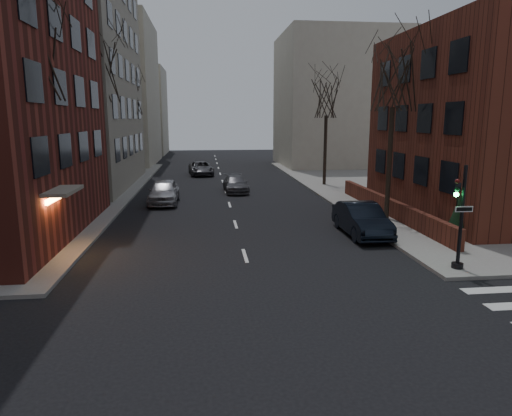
{
  "coord_description": "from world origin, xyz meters",
  "views": [
    {
      "loc": [
        -1.66,
        -6.91,
        5.84
      ],
      "look_at": [
        0.54,
        12.51,
        2.0
      ],
      "focal_mm": 32.0,
      "sensor_mm": 36.0,
      "label": 1
    }
  ],
  "objects_px": {
    "sandwich_board": "(434,226)",
    "evergreen_shrub": "(459,216)",
    "traffic_signal": "(459,224)",
    "parked_sedan": "(362,219)",
    "car_lane_silver": "(164,192)",
    "streetlamp_near": "(96,145)",
    "tree_right_a": "(394,78)",
    "tree_left_a": "(31,55)",
    "tree_left_b": "(96,72)",
    "streetlamp_far": "(140,134)",
    "car_lane_far": "(201,168)",
    "tree_left_c": "(130,96)",
    "car_lane_gray": "(236,184)",
    "tree_right_b": "(327,98)"
  },
  "relations": [
    {
      "from": "parked_sedan",
      "to": "evergreen_shrub",
      "type": "bearing_deg",
      "value": -20.17
    },
    {
      "from": "tree_right_a",
      "to": "parked_sedan",
      "type": "relative_size",
      "value": 1.96
    },
    {
      "from": "tree_left_a",
      "to": "car_lane_gray",
      "type": "bearing_deg",
      "value": 58.18
    },
    {
      "from": "car_lane_far",
      "to": "streetlamp_far",
      "type": "bearing_deg",
      "value": 167.21
    },
    {
      "from": "streetlamp_near",
      "to": "tree_left_c",
      "type": "bearing_deg",
      "value": 91.91
    },
    {
      "from": "tree_left_c",
      "to": "streetlamp_far",
      "type": "height_order",
      "value": "tree_left_c"
    },
    {
      "from": "car_lane_far",
      "to": "evergreen_shrub",
      "type": "height_order",
      "value": "evergreen_shrub"
    },
    {
      "from": "tree_left_a",
      "to": "car_lane_far",
      "type": "height_order",
      "value": "tree_left_a"
    },
    {
      "from": "traffic_signal",
      "to": "car_lane_far",
      "type": "xyz_separation_m",
      "value": [
        -9.97,
        32.23,
        -1.2
      ]
    },
    {
      "from": "parked_sedan",
      "to": "tree_left_c",
      "type": "bearing_deg",
      "value": 120.62
    },
    {
      "from": "sandwich_board",
      "to": "evergreen_shrub",
      "type": "xyz_separation_m",
      "value": [
        0.88,
        -0.69,
        0.67
      ]
    },
    {
      "from": "traffic_signal",
      "to": "streetlamp_near",
      "type": "relative_size",
      "value": 0.64
    },
    {
      "from": "streetlamp_far",
      "to": "car_lane_far",
      "type": "bearing_deg",
      "value": -7.2
    },
    {
      "from": "traffic_signal",
      "to": "tree_left_c",
      "type": "relative_size",
      "value": 0.41
    },
    {
      "from": "traffic_signal",
      "to": "parked_sedan",
      "type": "height_order",
      "value": "traffic_signal"
    },
    {
      "from": "tree_left_a",
      "to": "tree_left_b",
      "type": "height_order",
      "value": "tree_left_b"
    },
    {
      "from": "tree_left_b",
      "to": "evergreen_shrub",
      "type": "distance_m",
      "value": 24.33
    },
    {
      "from": "tree_left_b",
      "to": "car_lane_silver",
      "type": "distance_m",
      "value": 9.19
    },
    {
      "from": "tree_right_a",
      "to": "tree_right_b",
      "type": "relative_size",
      "value": 1.06
    },
    {
      "from": "tree_right_a",
      "to": "sandwich_board",
      "type": "relative_size",
      "value": 11.49
    },
    {
      "from": "traffic_signal",
      "to": "tree_left_c",
      "type": "bearing_deg",
      "value": 118.36
    },
    {
      "from": "tree_left_c",
      "to": "car_lane_gray",
      "type": "height_order",
      "value": "tree_left_c"
    },
    {
      "from": "car_lane_far",
      "to": "evergreen_shrub",
      "type": "bearing_deg",
      "value": -71.38
    },
    {
      "from": "sandwich_board",
      "to": "car_lane_silver",
      "type": "bearing_deg",
      "value": 119.54
    },
    {
      "from": "parked_sedan",
      "to": "tree_left_b",
      "type": "bearing_deg",
      "value": 143.25
    },
    {
      "from": "traffic_signal",
      "to": "car_lane_silver",
      "type": "height_order",
      "value": "traffic_signal"
    },
    {
      "from": "tree_right_b",
      "to": "tree_left_b",
      "type": "bearing_deg",
      "value": -161.18
    },
    {
      "from": "tree_left_b",
      "to": "tree_right_b",
      "type": "bearing_deg",
      "value": 18.82
    },
    {
      "from": "tree_left_a",
      "to": "car_lane_silver",
      "type": "xyz_separation_m",
      "value": [
        4.28,
        11.0,
        -7.63
      ]
    },
    {
      "from": "traffic_signal",
      "to": "sandwich_board",
      "type": "xyz_separation_m",
      "value": [
        1.68,
        5.03,
        -1.34
      ]
    },
    {
      "from": "traffic_signal",
      "to": "tree_left_a",
      "type": "bearing_deg",
      "value": 163.35
    },
    {
      "from": "tree_right_a",
      "to": "car_lane_silver",
      "type": "relative_size",
      "value": 1.98
    },
    {
      "from": "traffic_signal",
      "to": "parked_sedan",
      "type": "xyz_separation_m",
      "value": [
        -1.74,
        5.9,
        -1.09
      ]
    },
    {
      "from": "tree_right_a",
      "to": "sandwich_board",
      "type": "distance_m",
      "value": 8.49
    },
    {
      "from": "car_lane_far",
      "to": "traffic_signal",
      "type": "bearing_deg",
      "value": -78.39
    },
    {
      "from": "tree_left_c",
      "to": "car_lane_gray",
      "type": "relative_size",
      "value": 2.17
    },
    {
      "from": "tree_left_c",
      "to": "streetlamp_far",
      "type": "relative_size",
      "value": 1.55
    },
    {
      "from": "parked_sedan",
      "to": "streetlamp_far",
      "type": "bearing_deg",
      "value": 117.74
    },
    {
      "from": "tree_left_c",
      "to": "car_lane_gray",
      "type": "xyz_separation_m",
      "value": [
        9.6,
        -10.53,
        -7.38
      ]
    },
    {
      "from": "tree_left_b",
      "to": "streetlamp_near",
      "type": "relative_size",
      "value": 1.72
    },
    {
      "from": "tree_left_b",
      "to": "sandwich_board",
      "type": "bearing_deg",
      "value": -33.04
    },
    {
      "from": "tree_left_b",
      "to": "streetlamp_far",
      "type": "bearing_deg",
      "value": 87.85
    },
    {
      "from": "tree_left_b",
      "to": "car_lane_far",
      "type": "relative_size",
      "value": 2.11
    },
    {
      "from": "car_lane_silver",
      "to": "car_lane_far",
      "type": "xyz_separation_m",
      "value": [
        2.49,
        16.23,
        -0.13
      ]
    },
    {
      "from": "tree_right_b",
      "to": "streetlamp_far",
      "type": "distance_m",
      "value": 20.01
    },
    {
      "from": "car_lane_silver",
      "to": "tree_left_a",
      "type": "bearing_deg",
      "value": -110.72
    },
    {
      "from": "tree_left_b",
      "to": "streetlamp_near",
      "type": "height_order",
      "value": "tree_left_b"
    },
    {
      "from": "tree_left_a",
      "to": "tree_right_a",
      "type": "xyz_separation_m",
      "value": [
        17.6,
        4.0,
        -0.44
      ]
    },
    {
      "from": "car_lane_silver",
      "to": "streetlamp_near",
      "type": "bearing_deg",
      "value": -140.3
    },
    {
      "from": "streetlamp_near",
      "to": "car_lane_gray",
      "type": "bearing_deg",
      "value": 39.69
    }
  ]
}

